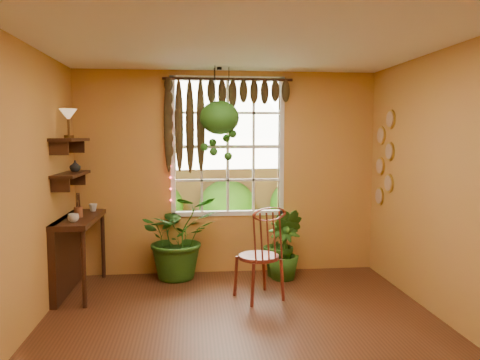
# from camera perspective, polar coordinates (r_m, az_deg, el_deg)

# --- Properties ---
(floor) EXTENTS (4.50, 4.50, 0.00)m
(floor) POSITION_cam_1_polar(r_m,az_deg,el_deg) (4.41, 0.95, -19.29)
(floor) COLOR #542A18
(floor) RESTS_ON ground
(ceiling) EXTENTS (4.50, 4.50, 0.00)m
(ceiling) POSITION_cam_1_polar(r_m,az_deg,el_deg) (4.10, 1.01, 17.48)
(ceiling) COLOR white
(ceiling) RESTS_ON wall_back
(wall_back) EXTENTS (4.00, 0.00, 4.00)m
(wall_back) POSITION_cam_1_polar(r_m,az_deg,el_deg) (6.27, -1.49, 0.87)
(wall_back) COLOR #C78444
(wall_back) RESTS_ON floor
(wall_left) EXTENTS (0.00, 4.50, 4.50)m
(wall_left) POSITION_cam_1_polar(r_m,az_deg,el_deg) (4.29, -26.63, -1.75)
(wall_left) COLOR #C78444
(wall_left) RESTS_ON floor
(wall_right) EXTENTS (0.00, 4.50, 4.50)m
(wall_right) POSITION_cam_1_polar(r_m,az_deg,el_deg) (4.71, 25.89, -1.13)
(wall_right) COLOR #C78444
(wall_right) RESTS_ON floor
(window) EXTENTS (1.52, 0.10, 1.86)m
(window) POSITION_cam_1_polar(r_m,az_deg,el_deg) (6.28, -1.52, 4.08)
(window) COLOR white
(window) RESTS_ON wall_back
(valance_vine) EXTENTS (1.70, 0.12, 1.10)m
(valance_vine) POSITION_cam_1_polar(r_m,az_deg,el_deg) (6.17, -2.24, 9.41)
(valance_vine) COLOR #381A0F
(valance_vine) RESTS_ON window
(string_lights) EXTENTS (0.03, 0.03, 1.54)m
(string_lights) POSITION_cam_1_polar(r_m,az_deg,el_deg) (6.18, -8.52, 4.46)
(string_lights) COLOR #FF2633
(string_lights) RESTS_ON window
(wall_plates) EXTENTS (0.04, 0.32, 1.10)m
(wall_plates) POSITION_cam_1_polar(r_m,az_deg,el_deg) (6.28, 17.19, 2.47)
(wall_plates) COLOR beige
(wall_plates) RESTS_ON wall_right
(counter_ledge) EXTENTS (0.40, 1.20, 0.90)m
(counter_ledge) POSITION_cam_1_polar(r_m,az_deg,el_deg) (5.90, -19.94, -7.57)
(counter_ledge) COLOR #381A0F
(counter_ledge) RESTS_ON floor
(shelf_lower) EXTENTS (0.25, 0.90, 0.04)m
(shelf_lower) POSITION_cam_1_polar(r_m,az_deg,el_deg) (5.77, -19.88, 0.67)
(shelf_lower) COLOR #381A0F
(shelf_lower) RESTS_ON wall_left
(shelf_upper) EXTENTS (0.25, 0.90, 0.04)m
(shelf_upper) POSITION_cam_1_polar(r_m,az_deg,el_deg) (5.75, -20.00, 4.64)
(shelf_upper) COLOR #381A0F
(shelf_upper) RESTS_ON wall_left
(backyard) EXTENTS (14.00, 10.00, 12.00)m
(backyard) POSITION_cam_1_polar(r_m,az_deg,el_deg) (10.89, -2.11, 2.40)
(backyard) COLOR #34621C
(backyard) RESTS_ON ground
(windsor_chair) EXTENTS (0.60, 0.61, 1.23)m
(windsor_chair) POSITION_cam_1_polar(r_m,az_deg,el_deg) (5.37, 2.49, -10.71)
(windsor_chair) COLOR maroon
(windsor_chair) RESTS_ON floor
(potted_plant_left) EXTENTS (1.15, 1.06, 1.09)m
(potted_plant_left) POSITION_cam_1_polar(r_m,az_deg,el_deg) (6.14, -7.45, -6.85)
(potted_plant_left) COLOR #1D4C14
(potted_plant_left) RESTS_ON floor
(potted_plant_mid) EXTENTS (0.59, 0.52, 0.91)m
(potted_plant_mid) POSITION_cam_1_polar(r_m,az_deg,el_deg) (6.19, 5.16, -7.62)
(potted_plant_mid) COLOR #1D4C14
(potted_plant_mid) RESTS_ON floor
(potted_plant_right) EXTENTS (0.48, 0.48, 0.74)m
(potted_plant_right) POSITION_cam_1_polar(r_m,az_deg,el_deg) (6.11, 5.30, -8.56)
(potted_plant_right) COLOR #1D4C14
(potted_plant_right) RESTS_ON floor
(hanging_basket) EXTENTS (0.50, 0.50, 1.18)m
(hanging_basket) POSITION_cam_1_polar(r_m,az_deg,el_deg) (5.92, -2.51, 7.03)
(hanging_basket) COLOR black
(hanging_basket) RESTS_ON ceiling
(cup_a) EXTENTS (0.13, 0.13, 0.09)m
(cup_a) POSITION_cam_1_polar(r_m,az_deg,el_deg) (5.46, -19.65, -4.37)
(cup_a) COLOR silver
(cup_a) RESTS_ON counter_ledge
(cup_b) EXTENTS (0.11, 0.11, 0.10)m
(cup_b) POSITION_cam_1_polar(r_m,az_deg,el_deg) (6.16, -17.48, -3.22)
(cup_b) COLOR beige
(cup_b) RESTS_ON counter_ledge
(brush_jar) EXTENTS (0.10, 0.10, 0.36)m
(brush_jar) POSITION_cam_1_polar(r_m,az_deg,el_deg) (5.76, -19.12, -2.91)
(brush_jar) COLOR brown
(brush_jar) RESTS_ON counter_ledge
(shelf_vase) EXTENTS (0.16, 0.16, 0.14)m
(shelf_vase) POSITION_cam_1_polar(r_m,az_deg,el_deg) (5.93, -19.46, 1.62)
(shelf_vase) COLOR #B2AD99
(shelf_vase) RESTS_ON shelf_lower
(tiffany_lamp) EXTENTS (0.20, 0.20, 0.33)m
(tiffany_lamp) POSITION_cam_1_polar(r_m,az_deg,el_deg) (5.65, -20.20, 7.27)
(tiffany_lamp) COLOR brown
(tiffany_lamp) RESTS_ON shelf_upper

